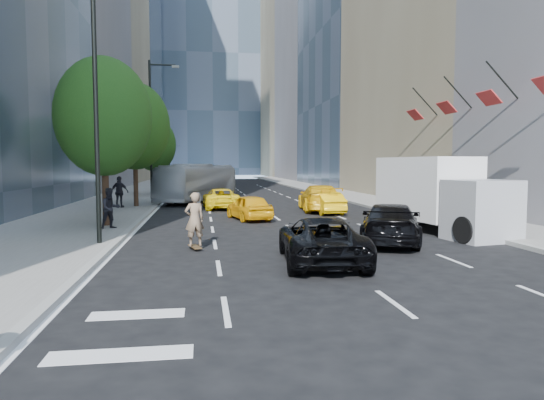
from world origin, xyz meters
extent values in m
plane|color=black|center=(0.00, 0.00, 0.00)|extent=(160.00, 160.00, 0.00)
cube|color=slate|center=(-9.00, 30.00, 0.07)|extent=(6.00, 120.00, 0.15)
cube|color=slate|center=(10.00, 30.00, 0.07)|extent=(4.00, 120.00, 0.15)
cube|color=#313F4C|center=(-22.00, 92.00, 30.00)|extent=(20.00, 28.00, 60.00)
cube|color=slate|center=(22.00, 74.00, 32.50)|extent=(20.00, 24.00, 65.00)
cube|color=#7A6D54|center=(22.00, 98.00, 25.00)|extent=(20.00, 24.00, 50.00)
cube|color=#313F4C|center=(0.00, 120.00, 45.00)|extent=(40.00, 20.00, 90.00)
cylinder|color=black|center=(-6.50, 4.00, 5.15)|extent=(0.16, 0.16, 10.00)
cylinder|color=black|center=(-6.50, 22.00, 5.15)|extent=(0.16, 0.16, 10.00)
cylinder|color=black|center=(-5.60, 22.00, 9.85)|extent=(1.80, 0.12, 0.12)
cube|color=#99998C|center=(-4.70, 22.00, 9.75)|extent=(0.50, 0.22, 0.15)
cylinder|color=#2F2012|center=(-7.20, 9.00, 1.72)|extent=(0.30, 0.30, 3.15)
ellipsoid|color=#133A10|center=(-7.20, 9.00, 4.98)|extent=(4.20, 4.20, 5.25)
cylinder|color=#2F2012|center=(-7.20, 19.00, 1.84)|extent=(0.30, 0.30, 3.38)
ellipsoid|color=#133A10|center=(-7.20, 19.00, 5.32)|extent=(4.50, 4.50, 5.62)
cylinder|color=#2F2012|center=(-7.20, 32.00, 1.61)|extent=(0.30, 0.30, 2.93)
ellipsoid|color=#133A10|center=(-7.20, 32.00, 4.63)|extent=(3.90, 3.90, 4.88)
cylinder|color=black|center=(-6.40, 40.00, 2.75)|extent=(0.14, 0.14, 5.20)
imported|color=black|center=(-6.40, 40.00, 4.35)|extent=(2.48, 0.53, 1.00)
cylinder|color=black|center=(11.15, 8.00, 6.85)|extent=(1.75, 0.08, 1.75)
cube|color=#A62726|center=(10.50, 8.00, 6.00)|extent=(0.64, 1.30, 0.64)
cylinder|color=black|center=(11.15, 12.00, 6.85)|extent=(1.75, 0.08, 1.75)
cube|color=#A62726|center=(10.50, 12.00, 6.00)|extent=(0.64, 1.30, 0.64)
cylinder|color=black|center=(11.15, 16.00, 6.85)|extent=(1.75, 0.08, 1.75)
cube|color=#A62726|center=(10.50, 16.00, 6.00)|extent=(0.64, 1.30, 0.64)
imported|color=#77614A|center=(-3.20, 3.00, 0.91)|extent=(0.76, 0.60, 1.82)
imported|color=black|center=(0.50, 0.31, 0.68)|extent=(2.69, 5.05, 1.35)
imported|color=black|center=(3.85, 3.33, 0.73)|extent=(3.77, 5.46, 1.47)
imported|color=#E5A10C|center=(-0.53, 11.50, 0.66)|extent=(2.40, 4.13, 1.32)
imported|color=#E7AF0C|center=(4.20, 14.00, 0.64)|extent=(1.52, 3.92, 1.27)
imported|color=yellow|center=(-1.74, 18.00, 0.65)|extent=(2.38, 4.77, 1.30)
imported|color=#E4AA0C|center=(4.20, 15.50, 0.80)|extent=(2.83, 5.75, 1.61)
imported|color=#BBBDC2|center=(-3.20, 24.08, 1.45)|extent=(6.31, 10.51, 2.89)
cube|color=silver|center=(6.90, 6.78, 1.84)|extent=(3.16, 4.93, 2.69)
cube|color=gray|center=(7.50, 3.45, 1.15)|extent=(2.61, 2.36, 2.29)
cylinder|color=black|center=(6.54, 2.87, 0.50)|extent=(0.52, 1.04, 1.00)
cylinder|color=black|center=(8.60, 3.24, 0.50)|extent=(0.52, 1.04, 1.00)
cylinder|color=black|center=(5.59, 8.17, 0.50)|extent=(0.52, 1.04, 1.00)
cylinder|color=black|center=(7.65, 8.54, 0.50)|extent=(0.52, 1.04, 1.00)
imported|color=black|center=(-6.80, 7.82, 1.02)|extent=(1.06, 0.99, 1.73)
imported|color=black|center=(-8.07, 18.00, 1.14)|extent=(1.25, 0.81, 1.97)
camera|label=1|loc=(-2.94, -13.41, 2.90)|focal=32.00mm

